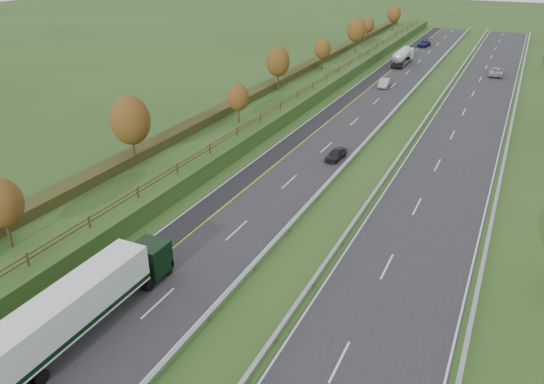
{
  "coord_description": "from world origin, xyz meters",
  "views": [
    {
      "loc": [
        22.36,
        -14.01,
        24.06
      ],
      "look_at": [
        2.62,
        27.7,
        2.2
      ],
      "focal_mm": 35.0,
      "sensor_mm": 36.0,
      "label": 1
    }
  ],
  "objects_px": {
    "road_tanker": "(403,56)",
    "box_lorry": "(83,303)",
    "car_silver_mid": "(385,83)",
    "car_small_far": "(424,43)",
    "car_oncoming": "(496,72)",
    "car_dark_near": "(336,154)"
  },
  "relations": [
    {
      "from": "car_oncoming",
      "to": "box_lorry",
      "type": "bearing_deg",
      "value": 76.81
    },
    {
      "from": "car_dark_near",
      "to": "car_oncoming",
      "type": "relative_size",
      "value": 0.67
    },
    {
      "from": "road_tanker",
      "to": "car_dark_near",
      "type": "relative_size",
      "value": 2.87
    },
    {
      "from": "box_lorry",
      "to": "car_small_far",
      "type": "height_order",
      "value": "box_lorry"
    },
    {
      "from": "box_lorry",
      "to": "car_silver_mid",
      "type": "bearing_deg",
      "value": 89.06
    },
    {
      "from": "road_tanker",
      "to": "box_lorry",
      "type": "bearing_deg",
      "value": -89.84
    },
    {
      "from": "car_dark_near",
      "to": "car_small_far",
      "type": "relative_size",
      "value": 0.73
    },
    {
      "from": "car_small_far",
      "to": "box_lorry",
      "type": "bearing_deg",
      "value": -82.29
    },
    {
      "from": "car_silver_mid",
      "to": "car_oncoming",
      "type": "xyz_separation_m",
      "value": [
        17.69,
        18.22,
        0.04
      ]
    },
    {
      "from": "car_dark_near",
      "to": "car_silver_mid",
      "type": "bearing_deg",
      "value": 100.57
    },
    {
      "from": "box_lorry",
      "to": "car_dark_near",
      "type": "relative_size",
      "value": 4.16
    },
    {
      "from": "box_lorry",
      "to": "car_oncoming",
      "type": "bearing_deg",
      "value": 78.49
    },
    {
      "from": "box_lorry",
      "to": "car_dark_near",
      "type": "xyz_separation_m",
      "value": [
        4.93,
        37.08,
        -1.62
      ]
    },
    {
      "from": "box_lorry",
      "to": "car_dark_near",
      "type": "distance_m",
      "value": 37.44
    },
    {
      "from": "car_silver_mid",
      "to": "car_oncoming",
      "type": "distance_m",
      "value": 25.4
    },
    {
      "from": "car_dark_near",
      "to": "car_oncoming",
      "type": "distance_m",
      "value": 57.57
    },
    {
      "from": "box_lorry",
      "to": "car_oncoming",
      "type": "height_order",
      "value": "box_lorry"
    },
    {
      "from": "road_tanker",
      "to": "car_dark_near",
      "type": "xyz_separation_m",
      "value": [
        5.19,
        -58.5,
        -1.16
      ]
    },
    {
      "from": "box_lorry",
      "to": "road_tanker",
      "type": "bearing_deg",
      "value": 90.16
    },
    {
      "from": "car_silver_mid",
      "to": "car_dark_near",
      "type": "bearing_deg",
      "value": -88.32
    },
    {
      "from": "car_silver_mid",
      "to": "car_small_far",
      "type": "height_order",
      "value": "car_small_far"
    },
    {
      "from": "box_lorry",
      "to": "car_dark_near",
      "type": "height_order",
      "value": "box_lorry"
    }
  ]
}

